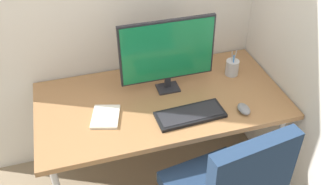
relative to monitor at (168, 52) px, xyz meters
name	(u,v)px	position (x,y,z in m)	size (l,w,h in m)	color
ground_plane	(162,174)	(-0.07, -0.09, -0.99)	(8.00, 8.00, 0.00)	gray
desk	(161,104)	(-0.07, -0.09, -0.32)	(1.54, 0.80, 0.72)	#996B42
monitor	(168,52)	(0.00, 0.00, 0.00)	(0.59, 0.11, 0.48)	black
keyboard	(190,115)	(0.05, -0.30, -0.26)	(0.41, 0.19, 0.02)	black
mouse	(244,109)	(0.37, -0.36, -0.25)	(0.07, 0.11, 0.04)	slate
pen_holder	(232,67)	(0.46, 0.03, -0.22)	(0.09, 0.09, 0.19)	#B2B5BA
notebook	(106,117)	(-0.43, -0.18, -0.26)	(0.15, 0.20, 0.02)	silver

